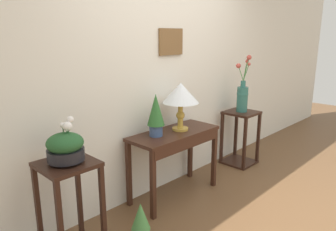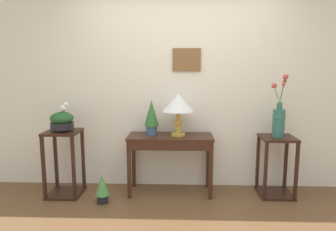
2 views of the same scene
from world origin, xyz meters
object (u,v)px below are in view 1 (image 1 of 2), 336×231
potted_plant_on_console (156,113)px  table_lamp (181,95)px  pedestal_stand_right (240,138)px  console_table (176,142)px  pedestal_stand_left (71,211)px  planter_bowl_wide_left (65,147)px  potted_plant_floor (141,220)px  flower_vase_tall_right (242,95)px

potted_plant_on_console → table_lamp: bearing=-6.4°
table_lamp → pedestal_stand_right: 1.40m
console_table → pedestal_stand_left: pedestal_stand_left is taller
planter_bowl_wide_left → table_lamp: bearing=4.5°
potted_plant_on_console → planter_bowl_wide_left: potted_plant_on_console is taller
pedestal_stand_right → potted_plant_floor: size_ratio=2.15×
pedestal_stand_right → table_lamp: bearing=178.9°
potted_plant_on_console → flower_vase_tall_right: size_ratio=0.58×
planter_bowl_wide_left → flower_vase_tall_right: (2.56, 0.08, 0.03)m
table_lamp → console_table: bearing=-166.1°
potted_plant_on_console → potted_plant_floor: 1.01m
table_lamp → pedestal_stand_left: 1.55m
potted_plant_floor → flower_vase_tall_right: bearing=8.4°
planter_bowl_wide_left → pedestal_stand_right: planter_bowl_wide_left is taller
console_table → pedestal_stand_left: bearing=-176.3°
pedestal_stand_left → pedestal_stand_right: pedestal_stand_left is taller
flower_vase_tall_right → table_lamp: bearing=178.8°
pedestal_stand_left → flower_vase_tall_right: flower_vase_tall_right is taller
potted_plant_on_console → flower_vase_tall_right: 1.51m
console_table → potted_plant_floor: 0.93m
pedestal_stand_left → table_lamp: bearing=4.4°
potted_plant_on_console → planter_bowl_wide_left: 1.06m
console_table → pedestal_stand_right: size_ratio=1.41×
planter_bowl_wide_left → potted_plant_floor: (0.51, -0.22, -0.74)m
console_table → flower_vase_tall_right: size_ratio=1.39×
console_table → table_lamp: size_ratio=2.02×
console_table → potted_plant_on_console: size_ratio=2.39×
console_table → planter_bowl_wide_left: size_ratio=3.01×
console_table → flower_vase_tall_right: bearing=-0.0°
flower_vase_tall_right → potted_plant_floor: size_ratio=2.18×
table_lamp → flower_vase_tall_right: 1.20m
potted_plant_floor → planter_bowl_wide_left: bearing=156.6°
pedestal_stand_left → pedestal_stand_right: bearing=1.9°
potted_plant_on_console → pedestal_stand_right: potted_plant_on_console is taller
pedestal_stand_right → flower_vase_tall_right: flower_vase_tall_right is taller
planter_bowl_wide_left → potted_plant_floor: bearing=-23.4°
planter_bowl_wide_left → pedestal_stand_right: bearing=1.9°
pedestal_stand_left → flower_vase_tall_right: bearing=1.9°
planter_bowl_wide_left → potted_plant_floor: size_ratio=1.00×
pedestal_stand_right → potted_plant_floor: pedestal_stand_right is taller
pedestal_stand_left → planter_bowl_wide_left: size_ratio=2.35×
console_table → table_lamp: bearing=13.9°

